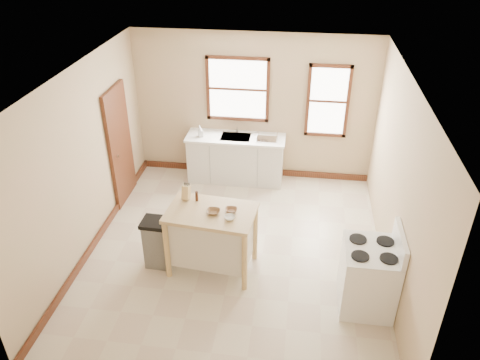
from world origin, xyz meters
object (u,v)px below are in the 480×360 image
Objects in this scene: dish_rack at (267,137)px; kitchen_island at (212,240)px; bowl_a at (213,212)px; soap_bottle_a at (200,131)px; bowl_c at (230,218)px; pepper_grinder at (197,196)px; bowl_b at (231,210)px; soap_bottle_b at (201,132)px; knife_block at (186,193)px; trash_bin at (158,243)px; gas_stove at (369,269)px.

kitchen_island is (-0.56, -2.56, -0.47)m from dish_rack.
dish_rack is 2.66m from bowl_a.
soap_bottle_a is 2.86m from bowl_c.
pepper_grinder reaches higher than bowl_b.
dish_rack is at bearing -18.01° from soap_bottle_b.
knife_block reaches higher than soap_bottle_a.
soap_bottle_b is 0.24× the size of trash_bin.
pepper_grinder is at bearing 164.07° from gas_stove.
gas_stove reaches higher than pepper_grinder.
kitchen_island is 0.62m from bowl_c.
bowl_a is at bearing 2.28° from trash_bin.
bowl_a is at bearing -24.02° from knife_block.
bowl_c reaches higher than kitchen_island.
pepper_grinder is at bearing 159.30° from bowl_b.
pepper_grinder is 0.99× the size of bowl_c.
knife_block is at bearing -102.93° from soap_bottle_b.
bowl_c is at bearing -85.92° from soap_bottle_a.
kitchen_island is 2.21m from gas_stove.
bowl_a is at bearing -90.05° from soap_bottle_a.
bowl_b is (0.96, -2.49, 0.01)m from soap_bottle_b.
pepper_grinder is 0.41m from bowl_a.
bowl_c is at bearing -89.87° from soap_bottle_b.
dish_rack is (1.24, 0.04, -0.04)m from soap_bottle_b.
soap_bottle_a is 0.02m from soap_bottle_b.
soap_bottle_a reaches higher than trash_bin.
pepper_grinder is at bearing 144.03° from bowl_c.
bowl_b is at bearing -84.70° from soap_bottle_a.
kitchen_island is at bearing -43.33° from pepper_grinder.
pepper_grinder is at bearing 28.84° from trash_bin.
gas_stove reaches higher than bowl_a.
soap_bottle_a is 1.19× the size of soap_bottle_b.
soap_bottle_b is 2.67m from kitchen_island.
bowl_c is at bearing -20.97° from knife_block.
trash_bin is (-1.08, -0.08, -0.63)m from bowl_b.
dish_rack is 2.54× the size of bowl_c.
bowl_a reaches higher than kitchen_island.
soap_bottle_a is at bearing 105.98° from bowl_a.
bowl_b is 0.19m from bowl_c.
kitchen_island is 1.02× the size of gas_stove.
knife_block is at bearing 161.87° from bowl_b.
gas_stove is (2.41, -0.69, -0.48)m from pepper_grinder.
kitchen_island is at bearing 168.19° from gas_stove.
soap_bottle_a is 0.18× the size of kitchen_island.
soap_bottle_a is 4.15m from gas_stove.
soap_bottle_b reaches higher than kitchen_island.
dish_rack is 2.56× the size of pepper_grinder.
bowl_b is (0.69, -0.23, -0.08)m from knife_block.
bowl_b is at bearing -107.07° from dish_rack.
gas_stove is at bearing -5.69° from knife_block.
knife_block is at bearing 164.49° from gas_stove.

